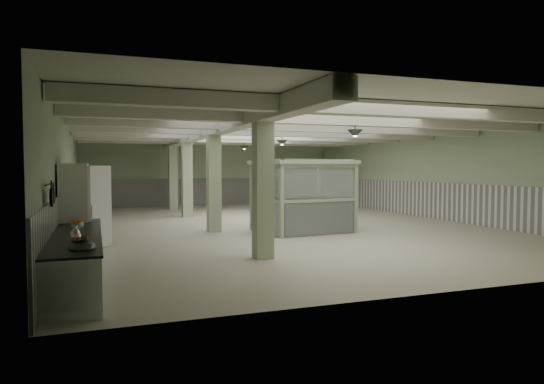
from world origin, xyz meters
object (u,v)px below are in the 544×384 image
object	(u,v)px
prep_counter	(76,257)
guard_booth	(302,182)
walkin_cooler	(76,209)
filing_cabinet	(339,212)

from	to	relation	value
prep_counter	guard_booth	world-z (taller)	guard_booth
walkin_cooler	guard_booth	size ratio (longest dim) A/B	0.78
walkin_cooler	guard_booth	world-z (taller)	guard_booth
guard_booth	prep_counter	bearing A→B (deg)	-149.36
filing_cabinet	prep_counter	bearing A→B (deg)	-147.38
walkin_cooler	filing_cabinet	size ratio (longest dim) A/B	2.19
prep_counter	guard_booth	xyz separation A→B (m)	(6.81, 5.03, 1.17)
walkin_cooler	guard_booth	xyz separation A→B (m)	(6.89, 2.03, 0.50)
filing_cabinet	walkin_cooler	bearing A→B (deg)	-164.50
guard_booth	filing_cabinet	bearing A→B (deg)	5.43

